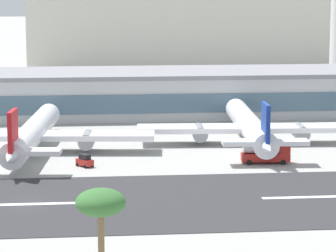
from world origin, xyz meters
TOP-DOWN VIEW (x-y plane):
  - ground_plane at (0.00, 0.00)m, footprint 1400.00×1400.00m
  - runway_strip at (0.00, -0.14)m, footprint 800.00×33.68m
  - runway_centreline_dash_4 at (1.61, -0.14)m, footprint 12.00×1.20m
  - runway_centreline_dash_5 at (40.60, -0.14)m, footprint 12.00×1.20m
  - terminal_building at (18.05, 84.60)m, footprint 152.58×26.58m
  - distant_hotel_block at (54.13, 193.35)m, footprint 128.54×37.61m
  - airliner_red_tail_gate_1 at (-1.13, 38.25)m, footprint 46.28×52.20m
  - airliner_navy_tail_gate_2 at (41.22, 42.60)m, footprint 44.75×51.88m
  - service_baggage_tug_0 at (8.69, 25.13)m, footprint 3.20×3.52m
  - service_fuel_truck_1 at (40.43, 24.79)m, footprint 8.66×3.36m
  - palm_tree_2 at (9.90, -46.46)m, footprint 4.57×4.57m

SIDE VIEW (x-z plane):
  - ground_plane at x=0.00m, z-range 0.00..0.00m
  - runway_strip at x=0.00m, z-range 0.00..0.08m
  - runway_centreline_dash_4 at x=1.61m, z-range 0.08..0.09m
  - runway_centreline_dash_5 at x=40.60m, z-range 0.08..0.09m
  - service_baggage_tug_0 at x=8.69m, z-range -0.05..2.15m
  - service_fuel_truck_1 at x=40.43m, z-range 0.05..4.00m
  - airliner_navy_tail_gate_2 at x=41.22m, z-range -1.97..8.86m
  - airliner_red_tail_gate_1 at x=-1.13m, z-range -1.98..8.93m
  - terminal_building at x=18.05m, z-range 0.00..10.53m
  - palm_tree_2 at x=9.90m, z-range 4.92..18.18m
  - distant_hotel_block at x=54.13m, z-range 0.00..44.70m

